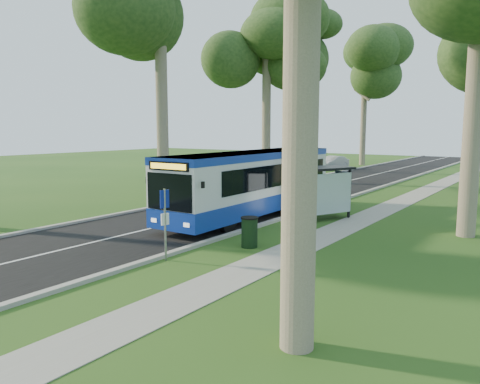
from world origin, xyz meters
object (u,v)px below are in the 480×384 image
object	(u,v)px
bus_shelter	(321,184)
car_white	(296,168)
bus	(252,183)
litter_bin	(249,232)
car_silver	(333,163)
bus_stop_sign	(165,216)

from	to	relation	value
bus_shelter	car_white	size ratio (longest dim) A/B	0.63
bus	bus_shelter	distance (m)	3.21
bus	litter_bin	bearing A→B (deg)	-58.62
bus	car_silver	xyz separation A→B (m)	(-7.50, 26.41, -0.92)
car_white	bus_stop_sign	bearing A→B (deg)	-58.32
bus_stop_sign	bus_shelter	world-z (taller)	bus_shelter
bus_shelter	litter_bin	xyz separation A→B (m)	(0.08, -5.96, -1.13)
car_white	litter_bin	bearing A→B (deg)	-53.05
bus_shelter	car_silver	bearing A→B (deg)	137.41
bus_stop_sign	litter_bin	distance (m)	3.28
bus_shelter	car_white	xyz separation A→B (m)	(-9.32, 15.11, -0.82)
bus_stop_sign	car_silver	xyz separation A→B (m)	(-9.35, 34.22, -0.78)
bus_shelter	car_white	distance (m)	17.77
litter_bin	car_white	bearing A→B (deg)	114.04
bus	litter_bin	world-z (taller)	bus
bus_stop_sign	bus_shelter	bearing A→B (deg)	94.17
bus_stop_sign	bus_shelter	distance (m)	8.93
bus	bus_stop_sign	bearing A→B (deg)	-77.59
car_silver	bus_shelter	bearing A→B (deg)	-57.42
bus_stop_sign	bus_shelter	xyz separation A→B (m)	(1.18, 8.85, 0.23)
litter_bin	car_white	distance (m)	23.07
bus_shelter	car_silver	world-z (taller)	bus_shelter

